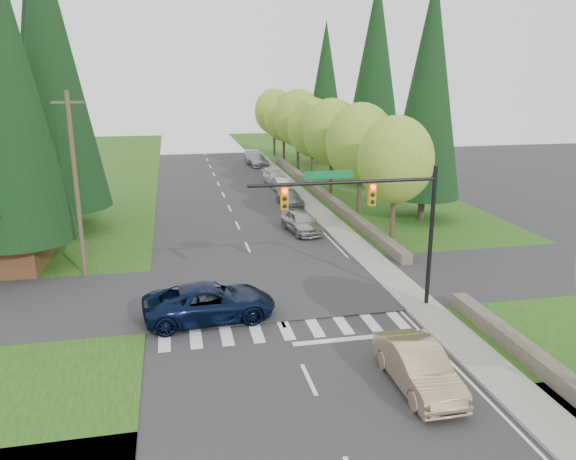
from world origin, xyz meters
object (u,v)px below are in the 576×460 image
object	(u,v)px
parked_car_b	(290,198)
parked_car_a	(301,222)
parked_car_d	(275,177)
suv_navy	(210,302)
sedan_champagne	(418,367)
parked_car_e	(257,159)
parked_car_c	(283,185)

from	to	relation	value
parked_car_b	parked_car_a	bearing A→B (deg)	-97.83
parked_car_d	parked_car_b	bearing A→B (deg)	-98.24
suv_navy	parked_car_d	world-z (taller)	suv_navy
sedan_champagne	suv_navy	xyz separation A→B (m)	(-6.83, 7.27, 0.04)
parked_car_d	parked_car_e	bearing A→B (deg)	84.44
parked_car_c	suv_navy	bearing A→B (deg)	-110.04
parked_car_a	parked_car_d	world-z (taller)	parked_car_a
parked_car_d	parked_car_e	size ratio (longest dim) A/B	0.83
suv_navy	parked_car_e	distance (m)	44.00
parked_car_c	parked_car_e	xyz separation A→B (m)	(0.00, 16.10, 0.07)
parked_car_b	parked_car_e	bearing A→B (deg)	87.54
parked_car_e	parked_car_a	bearing A→B (deg)	-98.11
sedan_champagne	parked_car_b	bearing A→B (deg)	86.48
sedan_champagne	parked_car_b	distance (m)	29.05
sedan_champagne	parked_car_a	world-z (taller)	sedan_champagne
parked_car_a	sedan_champagne	bearing A→B (deg)	-99.39
parked_car_a	parked_car_c	size ratio (longest dim) A/B	1.12
parked_car_a	parked_car_d	size ratio (longest dim) A/B	1.07
sedan_champagne	suv_navy	bearing A→B (deg)	132.63
sedan_champagne	parked_car_a	distance (m)	20.57
sedan_champagne	parked_car_a	size ratio (longest dim) A/B	1.05
parked_car_b	parked_car_d	size ratio (longest dim) A/B	1.01
parked_car_b	parked_car_c	size ratio (longest dim) A/B	1.05
parked_car_a	parked_car_c	distance (m)	13.81
sedan_champagne	parked_car_c	xyz separation A→B (m)	(1.92, 34.29, -0.12)
parked_car_a	parked_car_e	size ratio (longest dim) A/B	0.89
sedan_champagne	suv_navy	world-z (taller)	suv_navy
sedan_champagne	parked_car_d	size ratio (longest dim) A/B	1.12
sedan_champagne	parked_car_d	distance (m)	38.32
suv_navy	parked_car_d	xyz separation A→B (m)	(8.75, 31.00, -0.10)
parked_car_a	parked_car_b	bearing A→B (deg)	75.55
parked_car_a	suv_navy	bearing A→B (deg)	-126.89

